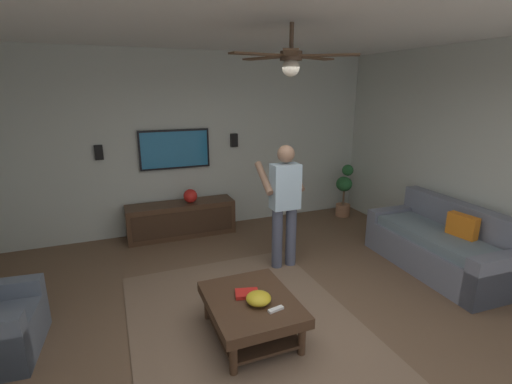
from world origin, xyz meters
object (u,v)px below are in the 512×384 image
potted_plant_tall (344,189)px  book (247,294)px  wall_speaker_right (99,152)px  remote_white (276,309)px  ceiling_fan (291,59)px  bowl (259,298)px  couch (440,246)px  vase_round (190,196)px  media_console (181,219)px  wall_speaker_left (234,140)px  tv (175,149)px  person_standing (284,199)px  coffee_table (251,309)px

potted_plant_tall → book: 3.85m
wall_speaker_right → potted_plant_tall: bearing=-95.8°
remote_white → ceiling_fan: size_ratio=0.13×
bowl → couch: bearing=-80.4°
vase_round → ceiling_fan: (-2.49, -0.47, 1.91)m
bowl → remote_white: bearing=-148.3°
bowl → wall_speaker_right: size_ratio=1.06×
media_console → wall_speaker_left: bearing=104.2°
book → vase_round: (2.68, -0.04, 0.24)m
tv → bowl: bearing=3.1°
person_standing → bowl: 1.66m
wall_speaker_left → wall_speaker_right: size_ratio=1.00×
remote_white → book: book is taller
remote_white → book: size_ratio=0.68×
vase_round → person_standing: bearing=-149.7°
wall_speaker_right → ceiling_fan: (-2.78, -1.75, 1.17)m
coffee_table → wall_speaker_right: bearing=22.3°
couch → remote_white: couch is taller
person_standing → wall_speaker_left: person_standing is taller
person_standing → bowl: person_standing is taller
tv → wall_speaker_right: 1.12m
ceiling_fan → vase_round: bearing=10.8°
potted_plant_tall → bowl: potted_plant_tall is taller
vase_round → bowl: bearing=-179.8°
media_console → bowl: media_console is taller
person_standing → ceiling_fan: ceiling_fan is taller
tv → vase_round: bearing=29.8°
bowl → wall_speaker_left: 3.41m
person_standing → book: person_standing is taller
tv → bowl: size_ratio=4.75×
media_console → remote_white: size_ratio=11.33×
person_standing → wall_speaker_left: bearing=2.8°
couch → media_console: size_ratio=1.14×
book → ceiling_fan: bearing=-144.2°
potted_plant_tall → bowl: size_ratio=4.18×
media_console → wall_speaker_right: 1.60m
potted_plant_tall → remote_white: size_ratio=6.51×
media_console → book: bearing=2.4°
bowl → book: bowl is taller
person_standing → ceiling_fan: bearing=156.4°
tv → book: tv is taller
wall_speaker_right → wall_speaker_left: bearing=-90.0°
potted_plant_tall → vase_round: 2.84m
coffee_table → media_console: (2.79, 0.13, -0.02)m
couch → wall_speaker_right: wall_speaker_right is taller
vase_round → ceiling_fan: ceiling_fan is taller
couch → coffee_table: 2.83m
coffee_table → person_standing: (1.21, -0.93, 0.64)m
wall_speaker_left → ceiling_fan: 3.01m
potted_plant_tall → wall_speaker_left: bearing=78.1°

